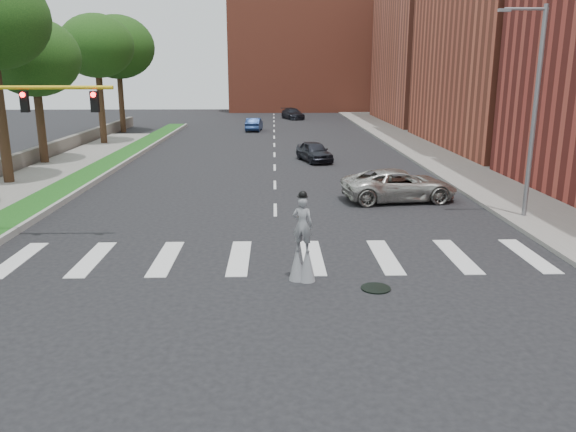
{
  "coord_description": "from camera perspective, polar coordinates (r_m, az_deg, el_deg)",
  "views": [
    {
      "loc": [
        -0.05,
        -17.76,
        6.38
      ],
      "look_at": [
        0.41,
        0.28,
        1.7
      ],
      "focal_mm": 35.0,
      "sensor_mm": 36.0,
      "label": 1
    }
  ],
  "objects": [
    {
      "name": "median_curb",
      "position": [
        39.65,
        -16.7,
        4.87
      ],
      "size": [
        0.2,
        60.0,
        0.28
      ],
      "primitive_type": "cube",
      "color": "gray",
      "rests_on": "ground"
    },
    {
      "name": "building_backdrop",
      "position": [
        95.98,
        2.24,
        16.09
      ],
      "size": [
        26.0,
        14.0,
        18.0
      ],
      "primitive_type": "cube",
      "color": "#A54A33",
      "rests_on": "ground"
    },
    {
      "name": "suv_crossing",
      "position": [
        28.83,
        11.25,
        3.1
      ],
      "size": [
        6.01,
        3.3,
        1.6
      ],
      "primitive_type": "imported",
      "rotation": [
        0.0,
        0.0,
        1.69
      ],
      "color": "#B3B0A9",
      "rests_on": "ground"
    },
    {
      "name": "stone_wall",
      "position": [
        43.61,
        -24.44,
        5.56
      ],
      "size": [
        0.5,
        56.0,
        1.1
      ],
      "primitive_type": "cube",
      "color": "#5E5850",
      "rests_on": "ground"
    },
    {
      "name": "car_mid",
      "position": [
        62.21,
        -3.46,
        9.28
      ],
      "size": [
        1.85,
        4.41,
        1.41
      ],
      "primitive_type": "imported",
      "rotation": [
        0.0,
        0.0,
        3.06
      ],
      "color": "navy",
      "rests_on": "ground"
    },
    {
      "name": "streetlight",
      "position": [
        26.2,
        23.64,
        10.1
      ],
      "size": [
        2.05,
        0.2,
        9.0
      ],
      "color": "slate",
      "rests_on": "ground"
    },
    {
      "name": "ground_plane",
      "position": [
        18.87,
        -1.22,
        -5.23
      ],
      "size": [
        160.0,
        160.0,
        0.0
      ],
      "primitive_type": "plane",
      "color": "black",
      "rests_on": "ground"
    },
    {
      "name": "tree_4",
      "position": [
        52.53,
        -18.89,
        15.99
      ],
      "size": [
        6.29,
        6.29,
        11.11
      ],
      "color": "#322014",
      "rests_on": "ground"
    },
    {
      "name": "building_far",
      "position": [
        75.16,
        16.31,
        16.74
      ],
      "size": [
        16.0,
        22.0,
        20.0
      ],
      "primitive_type": "cube",
      "color": "#AD5440",
      "rests_on": "ground"
    },
    {
      "name": "tree_3",
      "position": [
        42.57,
        -24.44,
        14.43
      ],
      "size": [
        6.14,
        6.14,
        9.87
      ],
      "color": "#322014",
      "rests_on": "ground"
    },
    {
      "name": "grass_median",
      "position": [
        39.94,
        -18.16,
        4.81
      ],
      "size": [
        2.0,
        60.0,
        0.25
      ],
      "primitive_type": "cube",
      "color": "#164C15",
      "rests_on": "ground"
    },
    {
      "name": "stilt_performer",
      "position": [
        17.37,
        1.47,
        -3.05
      ],
      "size": [
        0.82,
        0.62,
        2.88
      ],
      "rotation": [
        0.0,
        0.0,
        2.83
      ],
      "color": "#322014",
      "rests_on": "ground"
    },
    {
      "name": "sidewalk_right",
      "position": [
        45.0,
        14.83,
        6.02
      ],
      "size": [
        5.0,
        90.0,
        0.18
      ],
      "primitive_type": "cube",
      "color": "gray",
      "rests_on": "ground"
    },
    {
      "name": "manhole",
      "position": [
        17.26,
        8.9,
        -7.26
      ],
      "size": [
        0.9,
        0.9,
        0.04
      ],
      "primitive_type": "cylinder",
      "color": "black",
      "rests_on": "ground"
    },
    {
      "name": "traffic_signal",
      "position": [
        23.03,
        -26.68,
        7.46
      ],
      "size": [
        5.3,
        0.23,
        6.2
      ],
      "color": "black",
      "rests_on": "ground"
    },
    {
      "name": "tree_5",
      "position": [
        62.84,
        -16.94,
        16.07
      ],
      "size": [
        7.56,
        7.56,
        11.97
      ],
      "color": "#322014",
      "rests_on": "ground"
    },
    {
      "name": "car_near",
      "position": [
        40.82,
        2.68,
        6.56
      ],
      "size": [
        2.81,
        4.55,
        1.45
      ],
      "primitive_type": "imported",
      "rotation": [
        0.0,
        0.0,
        0.28
      ],
      "color": "black",
      "rests_on": "ground"
    },
    {
      "name": "car_far",
      "position": [
        77.45,
        0.48,
        10.35
      ],
      "size": [
        3.47,
        5.37,
        1.45
      ],
      "primitive_type": "imported",
      "rotation": [
        0.0,
        0.0,
        0.32
      ],
      "color": "black",
      "rests_on": "ground"
    }
  ]
}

